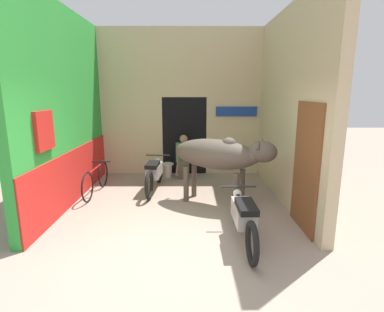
# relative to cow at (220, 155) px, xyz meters

# --- Properties ---
(ground_plane) EXTENTS (30.00, 30.00, 0.00)m
(ground_plane) POSITION_rel_cow_xyz_m (-0.84, -1.86, -1.03)
(ground_plane) COLOR gray
(wall_left_shopfront) EXTENTS (0.25, 4.22, 3.89)m
(wall_left_shopfront) POSITION_rel_cow_xyz_m (-3.08, 0.24, 0.85)
(wall_left_shopfront) COLOR green
(wall_left_shopfront) RESTS_ON ground_plane
(wall_back_with_doorway) EXTENTS (4.31, 0.93, 3.89)m
(wall_back_with_doorway) POSITION_rel_cow_xyz_m (-0.80, 2.62, 0.58)
(wall_back_with_doorway) COLOR #C6B289
(wall_back_with_doorway) RESTS_ON ground_plane
(wall_right_with_door) EXTENTS (0.22, 4.22, 3.89)m
(wall_right_with_door) POSITION_rel_cow_xyz_m (1.40, 0.21, 0.89)
(wall_right_with_door) COLOR #C6B289
(wall_right_with_door) RESTS_ON ground_plane
(cow) EXTENTS (2.10, 1.46, 1.43)m
(cow) POSITION_rel_cow_xyz_m (0.00, 0.00, 0.00)
(cow) COLOR #4C4238
(cow) RESTS_ON ground_plane
(motorcycle_near) EXTENTS (0.58, 1.89, 0.73)m
(motorcycle_near) POSITION_rel_cow_xyz_m (0.23, -1.54, -0.62)
(motorcycle_near) COLOR black
(motorcycle_near) RESTS_ON ground_plane
(motorcycle_far) EXTENTS (0.58, 1.88, 0.74)m
(motorcycle_far) POSITION_rel_cow_xyz_m (-1.41, 0.90, -0.61)
(motorcycle_far) COLOR black
(motorcycle_far) RESTS_ON ground_plane
(bicycle) EXTENTS (0.44, 1.68, 0.66)m
(bicycle) POSITION_rel_cow_xyz_m (-2.70, 0.66, -0.69)
(bicycle) COLOR black
(bicycle) RESTS_ON ground_plane
(shopkeeper_seated) EXTENTS (0.41, 0.34, 1.15)m
(shopkeeper_seated) POSITION_rel_cow_xyz_m (-0.75, 1.93, -0.43)
(shopkeeper_seated) COLOR brown
(shopkeeper_seated) RESTS_ON ground_plane
(plastic_stool) EXTENTS (0.33, 0.33, 0.38)m
(plastic_stool) POSITION_rel_cow_xyz_m (-1.19, 1.97, -0.82)
(plastic_stool) COLOR beige
(plastic_stool) RESTS_ON ground_plane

